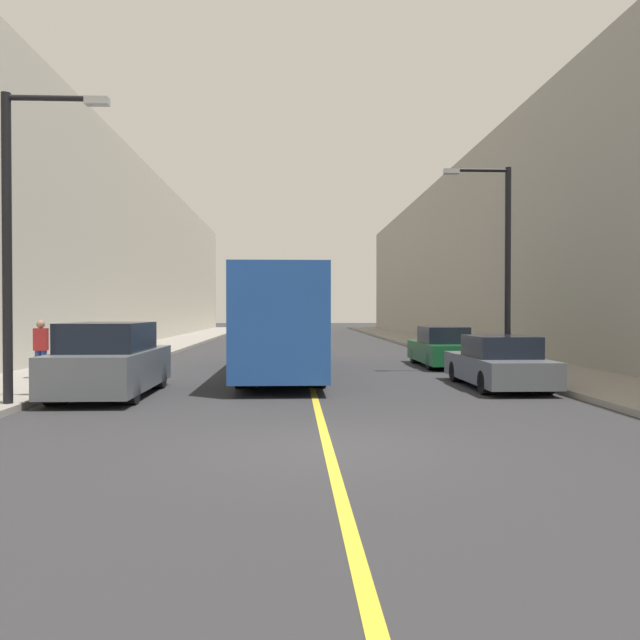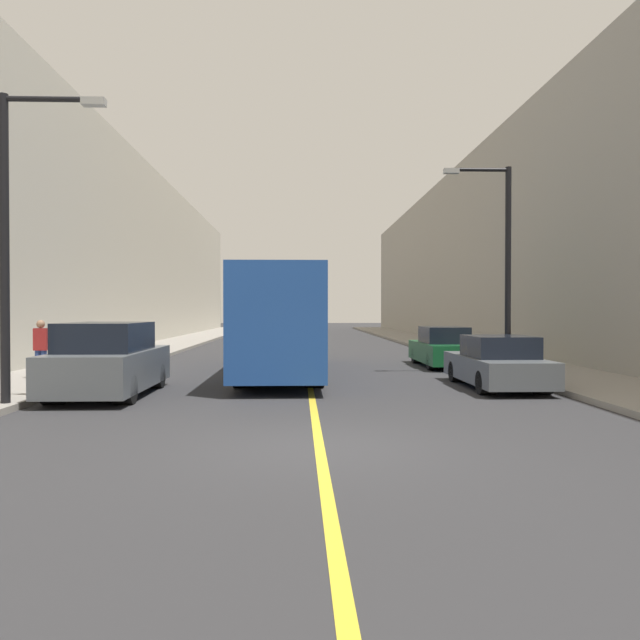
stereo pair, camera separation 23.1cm
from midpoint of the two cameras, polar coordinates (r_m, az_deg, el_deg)
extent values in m
plane|color=#2D2D30|center=(9.94, 0.64, -11.58)|extent=(200.00, 200.00, 0.00)
cube|color=gray|center=(40.48, -12.81, -2.10)|extent=(3.40, 72.00, 0.15)
cube|color=gray|center=(40.65, 10.09, -2.08)|extent=(3.40, 72.00, 0.15)
cube|color=#B7B2A3|center=(41.44, -17.90, 5.77)|extent=(4.00, 72.00, 11.45)
cube|color=gray|center=(41.68, 15.11, 5.73)|extent=(4.00, 72.00, 11.42)
cube|color=gold|center=(39.76, -1.34, -2.23)|extent=(0.16, 72.00, 0.01)
cube|color=#1E4793|center=(21.18, -3.15, 0.06)|extent=(2.52, 12.30, 3.04)
cube|color=black|center=(15.07, -3.63, 1.76)|extent=(2.14, 0.04, 1.37)
cylinder|color=black|center=(17.50, -6.63, -4.39)|extent=(0.55, 1.09, 1.09)
cylinder|color=black|center=(17.45, -0.17, -4.40)|extent=(0.55, 1.09, 1.09)
cylinder|color=black|center=(25.08, -5.22, -2.80)|extent=(0.55, 1.09, 1.09)
cylinder|color=black|center=(25.05, -0.72, -2.80)|extent=(0.55, 1.09, 1.09)
cube|color=#51565B|center=(16.58, -18.34, -4.27)|extent=(2.04, 4.85, 0.94)
cube|color=black|center=(16.30, -18.59, -1.46)|extent=(1.80, 2.67, 0.71)
cube|color=black|center=(14.29, -21.06, -4.43)|extent=(1.74, 0.04, 0.42)
cylinder|color=black|center=(15.45, -22.77, -5.91)|extent=(0.45, 0.68, 0.68)
cylinder|color=black|center=(14.96, -17.02, -6.10)|extent=(0.45, 0.68, 0.68)
cylinder|color=black|center=(18.28, -19.41, -4.85)|extent=(0.45, 0.68, 0.68)
cylinder|color=black|center=(17.86, -14.51, -4.96)|extent=(0.45, 0.68, 0.68)
cube|color=#51565B|center=(18.08, 16.18, -4.30)|extent=(1.85, 4.67, 0.69)
cube|color=black|center=(17.81, 16.42, -2.33)|extent=(1.63, 2.10, 0.58)
cube|color=black|center=(15.90, 18.78, -4.58)|extent=(1.57, 0.04, 0.31)
cylinder|color=black|center=(16.51, 15.35, -5.55)|extent=(0.41, 0.62, 0.62)
cylinder|color=black|center=(16.99, 20.03, -5.39)|extent=(0.41, 0.62, 0.62)
cylinder|color=black|center=(19.28, 12.78, -4.62)|extent=(0.41, 0.62, 0.62)
cylinder|color=black|center=(19.69, 16.86, -4.52)|extent=(0.41, 0.62, 0.62)
cube|color=#145128|center=(24.43, 11.39, -2.90)|extent=(1.76, 4.77, 0.73)
cube|color=black|center=(24.16, 11.52, -1.34)|extent=(1.55, 2.15, 0.62)
cube|color=black|center=(22.14, 12.80, -2.96)|extent=(1.50, 0.04, 0.33)
cylinder|color=black|center=(22.85, 10.56, -3.76)|extent=(0.39, 0.62, 0.62)
cylinder|color=black|center=(23.19, 13.89, -3.70)|extent=(0.39, 0.62, 0.62)
cylinder|color=black|center=(25.74, 9.13, -3.24)|extent=(0.39, 0.62, 0.62)
cylinder|color=black|center=(26.04, 12.11, -3.20)|extent=(0.39, 0.62, 0.62)
cylinder|color=black|center=(15.03, -26.50, 5.83)|extent=(0.20, 0.20, 6.63)
cylinder|color=black|center=(15.29, -23.15, 18.07)|extent=(1.91, 0.12, 0.12)
cube|color=#999993|center=(14.97, -19.55, 18.27)|extent=(0.50, 0.24, 0.16)
cylinder|color=black|center=(21.75, 17.10, 4.49)|extent=(0.20, 0.20, 6.77)
cylinder|color=black|center=(21.92, 14.71, 13.14)|extent=(1.91, 0.12, 0.12)
cube|color=#999993|center=(21.66, 12.22, 13.16)|extent=(0.50, 0.24, 0.16)
cylinder|color=navy|center=(20.11, -24.08, -3.72)|extent=(0.17, 0.17, 0.82)
cylinder|color=navy|center=(20.05, -23.63, -3.73)|extent=(0.17, 0.17, 0.82)
cube|color=maroon|center=(20.04, -23.87, -1.62)|extent=(0.38, 0.21, 0.65)
sphere|color=#8C664C|center=(20.02, -23.87, -0.34)|extent=(0.24, 0.24, 0.24)
camera|label=1|loc=(0.12, -89.70, 0.00)|focal=35.00mm
camera|label=2|loc=(0.12, 90.30, 0.00)|focal=35.00mm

